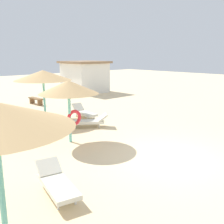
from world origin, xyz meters
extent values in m
plane|color=beige|center=(0.00, 0.00, 0.00)|extent=(80.00, 80.00, 0.00)
cylinder|color=#6BC6BC|center=(-1.60, 3.86, 1.08)|extent=(0.12, 0.12, 2.17)
cone|color=tan|center=(-1.60, 3.86, 2.34)|extent=(2.47, 2.47, 0.54)
torus|color=red|center=(-1.38, 3.86, 1.01)|extent=(0.70, 0.16, 0.70)
cylinder|color=#6BC6BC|center=(-0.51, 8.04, 1.17)|extent=(0.12, 0.12, 2.34)
cone|color=tan|center=(-0.51, 8.04, 2.52)|extent=(3.13, 3.13, 0.56)
cylinder|color=#6BC6BC|center=(-5.90, -0.25, 1.21)|extent=(0.12, 0.12, 2.43)
cube|color=silver|center=(0.31, 5.21, 0.28)|extent=(1.76, 1.50, 0.12)
cube|color=silver|center=(0.96, 4.75, 0.50)|extent=(0.78, 0.81, 0.38)
cylinder|color=silver|center=(0.92, 5.04, 0.11)|extent=(0.06, 0.06, 0.22)
cylinder|color=silver|center=(0.67, 4.68, 0.11)|extent=(0.06, 0.06, 0.22)
cylinder|color=silver|center=(-0.06, 5.74, 0.11)|extent=(0.06, 0.06, 0.22)
cylinder|color=silver|center=(-0.31, 5.38, 0.11)|extent=(0.06, 0.06, 0.22)
cube|color=silver|center=(1.39, 6.82, 0.28)|extent=(0.77, 1.74, 0.12)
cube|color=silver|center=(1.45, 7.62, 0.53)|extent=(0.67, 0.50, 0.43)
cylinder|color=silver|center=(1.22, 7.44, 0.11)|extent=(0.06, 0.06, 0.22)
cylinder|color=silver|center=(1.65, 7.40, 0.11)|extent=(0.06, 0.06, 0.22)
cylinder|color=silver|center=(1.13, 6.24, 0.11)|extent=(0.06, 0.06, 0.22)
cylinder|color=silver|center=(1.56, 6.21, 0.11)|extent=(0.06, 0.06, 0.22)
cube|color=silver|center=(-4.24, 0.47, 0.28)|extent=(0.98, 1.80, 0.12)
cube|color=silver|center=(-4.08, 1.26, 0.50)|extent=(0.73, 0.62, 0.38)
cylinder|color=silver|center=(-4.33, 1.11, 0.11)|extent=(0.06, 0.06, 0.22)
cylinder|color=silver|center=(-3.90, 1.01, 0.11)|extent=(0.06, 0.06, 0.22)
cylinder|color=silver|center=(-4.58, -0.07, 0.11)|extent=(0.06, 0.06, 0.22)
cylinder|color=silver|center=(-4.15, -0.16, 0.11)|extent=(0.06, 0.06, 0.22)
cube|color=brown|center=(1.22, 12.63, 0.45)|extent=(0.51, 1.52, 0.08)
cube|color=brown|center=(1.26, 12.08, 0.21)|extent=(0.37, 0.15, 0.41)
cube|color=brown|center=(1.18, 13.18, 0.21)|extent=(0.37, 0.15, 0.41)
cube|color=white|center=(7.81, 15.39, 1.40)|extent=(3.37, 3.57, 2.80)
cube|color=#8C6B4C|center=(7.81, 15.39, 2.90)|extent=(3.77, 3.97, 0.20)
camera|label=1|loc=(-7.40, -5.03, 3.65)|focal=41.47mm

